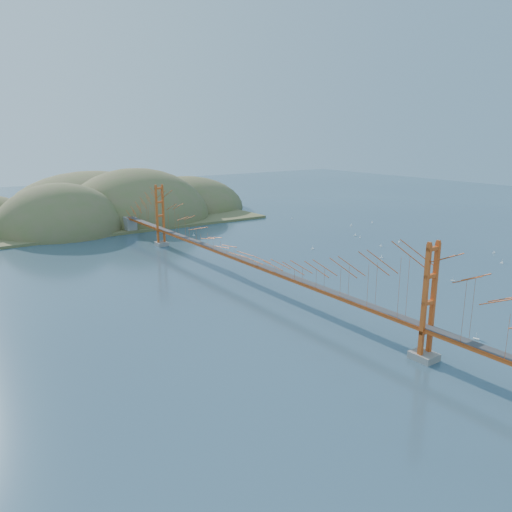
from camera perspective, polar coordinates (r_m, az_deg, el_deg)
ground at (r=72.08m, az=-0.78°, el=-3.17°), size 320.00×320.00×0.00m
bridge at (r=70.46m, az=-0.89°, el=2.31°), size 2.20×94.40×12.00m
far_headlands at (r=133.69m, az=-16.75°, el=4.30°), size 84.00×58.00×25.00m
sailboat_4 at (r=102.60m, az=16.06°, el=1.60°), size 0.64×0.64×0.67m
sailboat_3 at (r=93.30m, az=6.47°, el=0.85°), size 0.65×0.57×0.74m
sailboat_17 at (r=117.92m, az=10.84°, el=3.48°), size 0.60×0.55×0.68m
sailboat_8 at (r=104.92m, az=11.80°, el=2.12°), size 0.56×0.56×0.60m
sailboat_10 at (r=58.25m, az=23.86°, el=-8.57°), size 0.64×0.66×0.74m
sailboat_12 at (r=105.91m, az=-7.14°, el=2.42°), size 0.55×0.49×0.63m
sailboat_11 at (r=99.44m, az=25.56°, el=0.35°), size 0.54×0.54×0.57m
sailboat_0 at (r=78.72m, az=21.57°, el=-2.57°), size 0.62×0.65×0.73m
sailboat_14 at (r=98.09m, az=14.08°, el=1.16°), size 0.47×0.58×0.68m
sailboat_7 at (r=106.72m, az=11.27°, el=2.35°), size 0.64×0.64×0.69m
sailboat_9 at (r=122.56m, az=13.12°, el=3.76°), size 0.67×0.67×0.70m
sailboat_5 at (r=92.68m, az=26.30°, el=-0.64°), size 0.55×0.58×0.65m
sailboat_15 at (r=125.42m, az=4.13°, el=4.31°), size 0.46×0.50×0.56m
sailboat_16 at (r=89.01m, az=14.15°, el=-0.15°), size 0.56×0.56×0.60m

